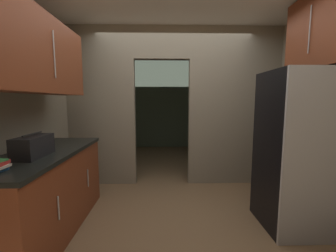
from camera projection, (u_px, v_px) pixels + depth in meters
The scene contains 8 objects.
ground at pixel (179, 223), 2.47m from camera, with size 20.00×20.00×0.00m, color brown.
kitchen_partition at pixel (177, 103), 3.57m from camera, with size 3.53×0.12×2.62m.
adjoining_room_shell at pixel (170, 105), 5.59m from camera, with size 3.53×3.01×2.62m.
refrigerator at pixel (304, 151), 2.34m from camera, with size 0.85×0.71×1.74m.
lower_cabinet_run at pixel (45, 193), 2.25m from camera, with size 0.66×1.69×0.90m.
upper_cabinet_counterside at pixel (36, 54), 2.09m from camera, with size 0.36×1.52×0.76m.
upper_cabinet_fridgeside at pixel (326, 30), 2.29m from camera, with size 0.36×0.93×0.83m.
boombox at pixel (33, 146), 1.99m from camera, with size 0.21×0.41×0.23m.
Camera 1 is at (-0.18, -2.32, 1.42)m, focal length 22.65 mm.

